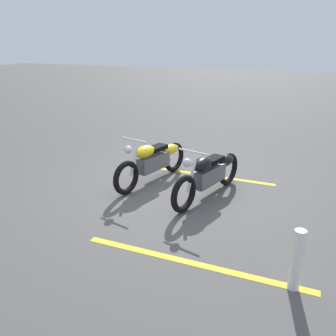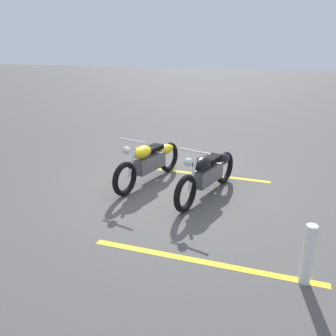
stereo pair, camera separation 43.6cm
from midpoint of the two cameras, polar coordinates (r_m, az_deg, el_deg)
name	(u,v)px [view 1 (the left image)]	position (r m, az deg, el deg)	size (l,w,h in m)	color
ground_plane	(179,189)	(7.21, 3.42, -3.32)	(60.00, 60.00, 0.00)	#514F4C
motorcycle_bright_foreground	(154,160)	(7.43, -0.64, 1.24)	(2.17, 0.82, 1.04)	black
motorcycle_dark_foreground	(210,173)	(6.78, 8.47, -0.86)	(2.16, 0.84, 1.04)	black
bollard_post	(297,260)	(4.66, 22.43, -13.47)	(0.14, 0.14, 0.79)	white
parking_stripe_near	(201,174)	(7.99, 6.90, -1.04)	(3.20, 0.12, 0.01)	yellow
parking_stripe_mid	(193,263)	(5.00, 6.51, -14.85)	(3.20, 0.12, 0.01)	yellow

